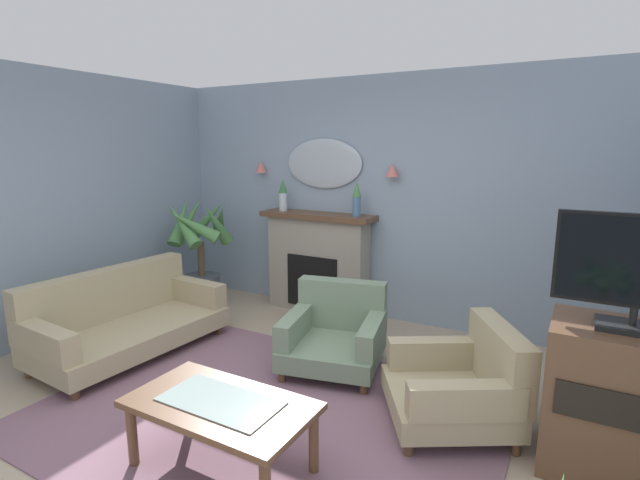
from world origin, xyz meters
name	(u,v)px	position (x,y,z in m)	size (l,w,h in m)	color
floor	(249,437)	(0.00, 0.00, -0.05)	(6.39, 6.00, 0.10)	tan
wall_back	(390,201)	(0.00, 2.55, 1.32)	(6.39, 0.10, 2.65)	#8C9EB2
wall_left	(4,211)	(-2.75, 0.00, 1.32)	(0.10, 6.00, 2.65)	#8596A9
patterned_rug	(266,415)	(0.00, 0.20, 0.01)	(3.20, 2.40, 0.01)	#7F5B6B
fireplace	(318,263)	(-0.79, 2.33, 0.57)	(1.36, 0.36, 1.16)	gray
mantel_vase_centre	(283,195)	(-1.24, 2.30, 1.35)	(0.10, 0.10, 0.37)	silver
mantel_vase_right	(357,198)	(-0.29, 2.30, 1.36)	(0.10, 0.10, 0.37)	#4C7093
wall_mirror	(324,164)	(-0.79, 2.47, 1.71)	(0.96, 0.06, 0.56)	#B2BCC6
wall_sconce_left	(261,167)	(-1.64, 2.42, 1.66)	(0.14, 0.14, 0.14)	#D17066
wall_sconce_right	(392,170)	(0.06, 2.42, 1.66)	(0.14, 0.14, 0.14)	#D17066
coffee_table	(221,410)	(0.11, -0.39, 0.38)	(1.10, 0.60, 0.45)	brown
floral_couch	(124,319)	(-1.81, 0.46, 0.32)	(0.95, 1.76, 0.76)	tan
armchair_beside_couch	(336,332)	(0.06, 1.17, 0.31)	(0.96, 0.98, 0.71)	gray
armchair_near_fireplace	(462,383)	(1.24, 0.79, 0.31)	(1.12, 1.11, 0.71)	tan
tv_cabinet	(621,402)	(2.15, 0.73, 0.45)	(0.80, 0.57, 0.90)	brown
tv_flatscreen	(640,270)	(2.15, 0.71, 1.25)	(0.84, 0.24, 0.65)	black
potted_plant_tall_palm	(200,249)	(-2.10, 1.80, 0.70)	(0.81, 0.87, 1.32)	#474C56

